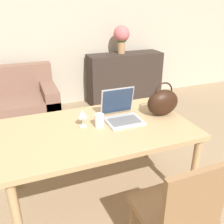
% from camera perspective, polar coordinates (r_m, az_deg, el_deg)
% --- Properties ---
extents(wall_back, '(10.00, 0.06, 2.70)m').
position_cam_1_polar(wall_back, '(4.27, -12.84, 19.03)').
color(wall_back, '#BCB29E').
rests_on(wall_back, ground_plane).
extents(dining_table, '(1.56, 0.93, 0.72)m').
position_cam_1_polar(dining_table, '(2.13, -2.99, -5.19)').
color(dining_table, tan).
rests_on(dining_table, ground_plane).
extents(chair, '(0.44, 0.44, 0.88)m').
position_cam_1_polar(chair, '(1.73, 14.83, -20.83)').
color(chair, olive).
rests_on(chair, ground_plane).
extents(sideboard, '(1.30, 0.40, 0.86)m').
position_cam_1_polar(sideboard, '(4.47, 2.90, 7.76)').
color(sideboard, '#332823').
rests_on(sideboard, ground_plane).
extents(laptop, '(0.31, 0.32, 0.27)m').
position_cam_1_polar(laptop, '(2.22, 2.06, 0.14)').
color(laptop, '#ADADB2').
rests_on(laptop, dining_table).
extents(drinking_glass, '(0.08, 0.08, 0.11)m').
position_cam_1_polar(drinking_glass, '(2.08, -2.90, -1.95)').
color(drinking_glass, silver).
rests_on(drinking_glass, dining_table).
extents(wine_glass, '(0.08, 0.08, 0.15)m').
position_cam_1_polar(wine_glass, '(2.07, -6.79, -0.55)').
color(wine_glass, silver).
rests_on(wine_glass, dining_table).
extents(handbag, '(0.30, 0.17, 0.32)m').
position_cam_1_polar(handbag, '(2.32, 11.52, 2.22)').
color(handbag, black).
rests_on(handbag, dining_table).
extents(flower_vase, '(0.27, 0.27, 0.46)m').
position_cam_1_polar(flower_vase, '(4.33, 2.18, 16.95)').
color(flower_vase, tan).
rests_on(flower_vase, sideboard).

